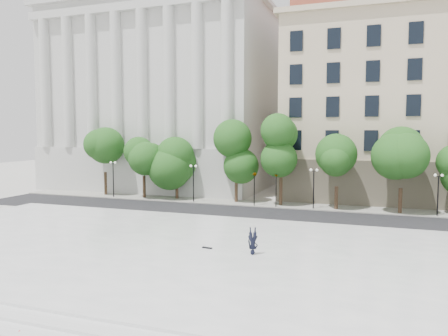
% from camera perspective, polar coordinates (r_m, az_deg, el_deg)
% --- Properties ---
extents(ground, '(160.00, 160.00, 0.00)m').
position_cam_1_polar(ground, '(27.08, -9.83, -12.55)').
color(ground, '#B1AEA7').
rests_on(ground, ground).
extents(plaza, '(44.00, 22.00, 0.45)m').
position_cam_1_polar(plaza, '(29.56, -6.94, -10.57)').
color(plaza, white).
rests_on(plaza, ground).
extents(street, '(60.00, 8.00, 0.02)m').
position_cam_1_polar(street, '(43.21, 1.99, -5.94)').
color(street, black).
rests_on(street, ground).
extents(far_sidewalk, '(60.00, 4.00, 0.12)m').
position_cam_1_polar(far_sidewalk, '(48.87, 4.12, -4.64)').
color(far_sidewalk, '#99968D').
rests_on(far_sidewalk, ground).
extents(building_west, '(31.50, 27.65, 25.60)m').
position_cam_1_polar(building_west, '(68.12, -6.53, 8.81)').
color(building_west, '#B5B5B0').
rests_on(building_west, ground).
extents(building_east, '(36.00, 26.15, 23.00)m').
position_cam_1_polar(building_east, '(61.92, 26.41, 7.14)').
color(building_east, '#C7B398').
rests_on(building_east, ground).
extents(traffic_light_west, '(0.58, 1.83, 4.22)m').
position_cam_1_polar(traffic_light_west, '(46.69, 3.99, -0.55)').
color(traffic_light_west, black).
rests_on(traffic_light_west, ground).
extents(traffic_light_east, '(0.74, 1.89, 4.24)m').
position_cam_1_polar(traffic_light_east, '(46.11, 6.84, -0.61)').
color(traffic_light_east, black).
rests_on(traffic_light_east, ground).
extents(person_lying, '(1.09, 1.82, 0.47)m').
position_cam_1_polar(person_lying, '(27.49, 3.79, -10.74)').
color(person_lying, black).
rests_on(person_lying, plaza).
extents(skateboard, '(0.71, 0.28, 0.07)m').
position_cam_1_polar(skateboard, '(28.90, -2.22, -10.37)').
color(skateboard, black).
rests_on(skateboard, plaza).
extents(plaza_steps, '(44.00, 3.00, 0.30)m').
position_cam_1_polar(plaza_steps, '(20.25, -22.96, -18.59)').
color(plaza_steps, white).
rests_on(plaza_steps, ground).
extents(street_trees, '(44.18, 5.45, 8.11)m').
position_cam_1_polar(street_trees, '(47.85, 4.23, 1.26)').
color(street_trees, '#382619').
rests_on(street_trees, ground).
extents(lamp_posts, '(36.54, 0.28, 4.46)m').
position_cam_1_polar(lamp_posts, '(47.18, 3.52, -1.42)').
color(lamp_posts, black).
rests_on(lamp_posts, ground).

